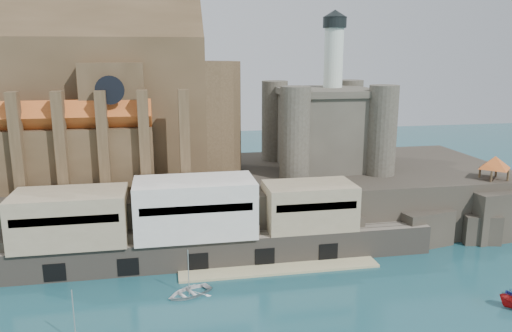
{
  "coord_description": "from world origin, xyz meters",
  "views": [
    {
      "loc": [
        -14.2,
        -49.12,
        31.77
      ],
      "look_at": [
        1.0,
        32.0,
        12.73
      ],
      "focal_mm": 35.0,
      "sensor_mm": 36.0,
      "label": 1
    }
  ],
  "objects": [
    {
      "name": "boat_7",
      "position": [
        30.0,
        4.01,
        0.0
      ],
      "size": [
        2.65,
        1.96,
        2.76
      ],
      "primitive_type": "imported",
      "rotation": [
        0.0,
        0.0,
        6.05
      ],
      "color": "navy",
      "rests_on": "ground"
    },
    {
      "name": "church",
      "position": [
        -24.13,
        41.85,
        22.13
      ],
      "size": [
        47.0,
        25.93,
        30.51
      ],
      "color": "#473521",
      "rests_on": "promontory"
    },
    {
      "name": "castle_keep",
      "position": [
        16.08,
        41.08,
        18.31
      ],
      "size": [
        21.2,
        21.2,
        29.3
      ],
      "color": "#423E34",
      "rests_on": "promontory"
    },
    {
      "name": "pavilion",
      "position": [
        42.0,
        26.0,
        12.73
      ],
      "size": [
        6.4,
        6.4,
        5.4
      ],
      "color": "#473521",
      "rests_on": "rock_outcrop"
    },
    {
      "name": "quay",
      "position": [
        -10.19,
        23.07,
        6.07
      ],
      "size": [
        70.0,
        12.0,
        13.05
      ],
      "color": "#675E52",
      "rests_on": "ground"
    },
    {
      "name": "promontory",
      "position": [
        -0.19,
        39.37,
        4.92
      ],
      "size": [
        100.0,
        36.0,
        10.0
      ],
      "color": "black",
      "rests_on": "ground"
    },
    {
      "name": "rock_outcrop",
      "position": [
        42.0,
        25.84,
        4.02
      ],
      "size": [
        14.5,
        10.5,
        8.7
      ],
      "color": "black",
      "rests_on": "ground"
    },
    {
      "name": "boat_6",
      "position": [
        -11.74,
        12.57,
        0.0
      ],
      "size": [
        3.17,
        4.56,
        6.24
      ],
      "primitive_type": "imported",
      "rotation": [
        0.0,
        0.0,
        5.18
      ],
      "color": "silver",
      "rests_on": "ground"
    }
  ]
}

